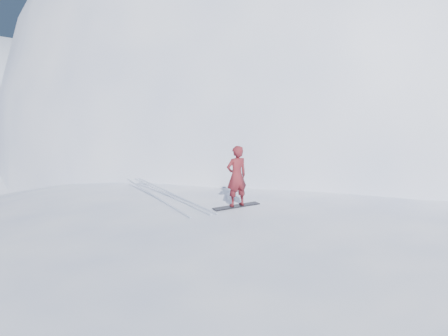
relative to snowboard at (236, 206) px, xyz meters
name	(u,v)px	position (x,y,z in m)	size (l,w,h in m)	color
ground	(279,330)	(-0.40, -3.48, -2.41)	(400.00, 400.00, 0.00)	white
near_ridge	(258,277)	(0.60, -0.48, -2.41)	(36.00, 28.00, 4.80)	white
summit_peak	(334,146)	(21.60, 22.52, -2.41)	(60.00, 56.00, 56.00)	white
peak_shoulder	(256,166)	(9.60, 16.52, -2.41)	(28.00, 24.00, 18.00)	white
wind_bumps	(227,298)	(-0.95, -1.36, -2.41)	(16.00, 14.40, 1.00)	white
snowboard	(236,206)	(0.00, 0.00, 0.00)	(1.64, 0.31, 0.03)	black
snowboarder	(237,176)	(0.00, 0.00, 1.00)	(0.72, 0.47, 1.98)	maroon
board_tracks	(164,194)	(-1.72, 2.44, 0.01)	(1.58, 5.97, 0.04)	silver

